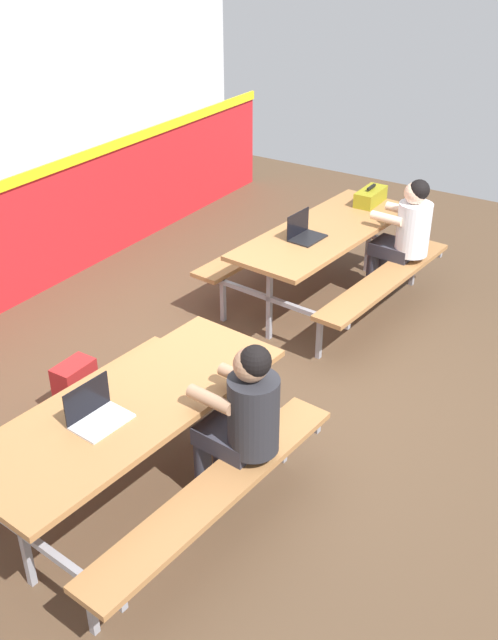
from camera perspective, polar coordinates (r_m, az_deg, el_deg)
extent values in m
cube|color=#4C3826|center=(5.72, 1.37, -5.31)|extent=(10.00, 10.00, 0.02)
cube|color=red|center=(7.06, -17.89, 5.58)|extent=(8.00, 0.12, 1.10)
cube|color=yellow|center=(6.80, -18.30, 10.07)|extent=(8.00, 0.03, 0.10)
cube|color=#9E6B3D|center=(4.35, -9.13, -6.67)|extent=(2.10, 0.93, 0.04)
cube|color=#9E6B3D|center=(4.19, -2.57, -13.11)|extent=(1.96, 0.45, 0.04)
cube|color=#9E6B3D|center=(4.93, -14.05, -6.57)|extent=(1.96, 0.45, 0.04)
cube|color=gray|center=(4.22, -17.20, -15.93)|extent=(0.04, 0.04, 0.70)
cube|color=gray|center=(4.19, -17.29, -15.54)|extent=(0.18, 1.55, 0.04)
cube|color=gray|center=(4.03, -12.23, -20.91)|extent=(0.04, 0.04, 0.41)
cube|color=gray|center=(5.06, -1.96, -5.61)|extent=(0.04, 0.04, 0.70)
cube|color=gray|center=(5.03, -1.97, -5.24)|extent=(0.18, 1.55, 0.04)
cube|color=gray|center=(4.90, 2.73, -9.10)|extent=(0.04, 0.04, 0.41)
cube|color=gray|center=(5.42, -6.10, -4.93)|extent=(0.04, 0.04, 0.41)
cube|color=#9E6B3D|center=(6.62, 5.98, 6.94)|extent=(2.10, 0.93, 0.04)
cube|color=#9E6B3D|center=(6.47, 10.60, 3.15)|extent=(1.96, 0.45, 0.04)
cube|color=#9E6B3D|center=(7.06, 1.49, 6.03)|extent=(1.96, 0.45, 0.04)
cube|color=gray|center=(6.15, 1.60, 1.37)|extent=(0.04, 0.04, 0.70)
cube|color=gray|center=(6.13, 1.61, 1.70)|extent=(0.18, 1.55, 0.04)
cube|color=gray|center=(5.98, 5.51, -1.27)|extent=(0.04, 0.04, 0.41)
cube|color=gray|center=(6.49, -2.03, 1.56)|extent=(0.04, 0.04, 0.41)
cube|color=gray|center=(7.44, 9.33, 6.25)|extent=(0.04, 0.04, 0.70)
cube|color=gray|center=(7.43, 9.35, 6.53)|extent=(0.18, 1.55, 0.04)
cube|color=gray|center=(7.30, 12.70, 4.16)|extent=(0.04, 0.04, 0.41)
cube|color=gray|center=(7.73, 5.95, 6.23)|extent=(0.04, 0.04, 0.41)
cylinder|color=#2D2D38|center=(4.62, -3.61, -11.61)|extent=(0.11, 0.11, 0.45)
cylinder|color=#2D2D38|center=(4.73, -2.16, -10.48)|extent=(0.11, 0.11, 0.45)
cube|color=#2D2D38|center=(4.42, -1.44, -9.04)|extent=(0.33, 0.41, 0.12)
cylinder|color=#26262B|center=(4.18, 0.35, -7.38)|extent=(0.30, 0.30, 0.48)
cylinder|color=#A57A5B|center=(4.14, -3.04, -6.22)|extent=(0.11, 0.31, 0.08)
cylinder|color=#A57A5B|center=(4.32, -0.63, -4.50)|extent=(0.11, 0.31, 0.08)
sphere|color=#A57A5B|center=(4.00, 0.14, -3.51)|extent=(0.20, 0.20, 0.20)
sphere|color=black|center=(3.97, 0.48, -3.24)|extent=(0.18, 0.18, 0.18)
cylinder|color=#2D2D38|center=(6.98, 9.55, 3.45)|extent=(0.11, 0.11, 0.45)
cylinder|color=#2D2D38|center=(7.13, 10.26, 3.95)|extent=(0.11, 0.11, 0.45)
cube|color=#2D2D38|center=(6.87, 11.22, 5.48)|extent=(0.33, 0.41, 0.12)
cylinder|color=silver|center=(6.71, 12.71, 6.95)|extent=(0.30, 0.30, 0.48)
cylinder|color=beige|center=(6.64, 10.71, 7.80)|extent=(0.11, 0.31, 0.08)
cylinder|color=beige|center=(6.87, 11.83, 8.46)|extent=(0.11, 0.31, 0.08)
sphere|color=beige|center=(6.60, 12.87, 9.63)|extent=(0.20, 0.20, 0.20)
sphere|color=black|center=(6.58, 13.14, 9.85)|extent=(0.18, 0.18, 0.18)
cube|color=silver|center=(4.22, -11.41, -7.80)|extent=(0.34, 0.25, 0.01)
cube|color=black|center=(4.22, -12.53, -6.03)|extent=(0.32, 0.04, 0.21)
cube|color=black|center=(6.39, 4.60, 6.37)|extent=(0.34, 0.25, 0.01)
cube|color=black|center=(6.40, 3.84, 7.53)|extent=(0.32, 0.04, 0.21)
cube|color=olive|center=(7.24, 9.46, 9.49)|extent=(0.40, 0.18, 0.14)
cube|color=black|center=(7.21, 9.53, 10.19)|extent=(0.16, 0.02, 0.02)
cube|color=maroon|center=(5.44, -13.34, -5.32)|extent=(0.30, 0.18, 0.44)
cube|color=maroon|center=(5.55, -14.07, -5.51)|extent=(0.21, 0.04, 0.19)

